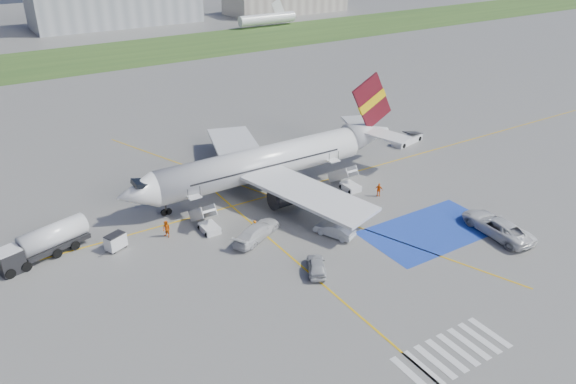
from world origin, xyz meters
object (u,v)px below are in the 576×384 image
at_px(fuel_tanker, 44,245).
at_px(gpu_cart, 116,242).
at_px(car_silver_a, 317,266).
at_px(belt_loader, 407,140).
at_px(van_white_b, 257,229).
at_px(van_white_a, 497,224).
at_px(car_silver_b, 334,230).
at_px(airliner, 272,161).

height_order(fuel_tanker, gpu_cart, fuel_tanker).
bearing_deg(car_silver_a, belt_loader, -116.44).
height_order(fuel_tanker, belt_loader, fuel_tanker).
distance_m(car_silver_a, van_white_b, 8.40).
relative_size(fuel_tanker, gpu_cart, 3.92).
bearing_deg(van_white_a, belt_loader, -107.91).
relative_size(belt_loader, car_silver_a, 1.47).
bearing_deg(gpu_cart, car_silver_b, -49.60).
xyz_separation_m(airliner, van_white_b, (-7.49, -9.53, -2.41)).
bearing_deg(fuel_tanker, car_silver_a, -54.83).
distance_m(airliner, fuel_tanker, 26.55).
distance_m(belt_loader, van_white_b, 33.52).
bearing_deg(airliner, belt_loader, 4.91).
distance_m(airliner, van_white_a, 26.06).
height_order(fuel_tanker, van_white_a, fuel_tanker).
bearing_deg(car_silver_b, car_silver_a, 15.82).
height_order(airliner, van_white_b, airliner).
relative_size(gpu_cart, belt_loader, 0.39).
bearing_deg(belt_loader, airliner, 172.21).
height_order(car_silver_b, van_white_a, van_white_a).
relative_size(car_silver_b, van_white_a, 0.69).
xyz_separation_m(car_silver_a, van_white_a, (19.66, -4.23, 0.49)).
height_order(airliner, gpu_cart, airliner).
bearing_deg(gpu_cart, fuel_tanker, 135.43).
height_order(airliner, car_silver_b, airliner).
height_order(fuel_tanker, car_silver_a, fuel_tanker).
bearing_deg(van_white_b, car_silver_b, -147.17).
distance_m(gpu_cart, car_silver_a, 19.96).
bearing_deg(gpu_cart, van_white_a, -51.80).
bearing_deg(van_white_b, car_silver_a, 163.51).
height_order(belt_loader, van_white_a, van_white_a).
relative_size(fuel_tanker, belt_loader, 1.51).
xyz_separation_m(fuel_tanker, van_white_a, (40.21, -20.36, -0.07)).
distance_m(car_silver_a, car_silver_b, 6.82).
bearing_deg(airliner, van_white_b, -128.17).
bearing_deg(belt_loader, car_silver_b, -160.46).
height_order(belt_loader, van_white_b, van_white_b).
relative_size(fuel_tanker, van_white_a, 1.43).
height_order(gpu_cart, car_silver_b, gpu_cart).
bearing_deg(airliner, car_silver_a, -108.24).
relative_size(gpu_cart, van_white_b, 0.45).
relative_size(gpu_cart, car_silver_b, 0.53).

